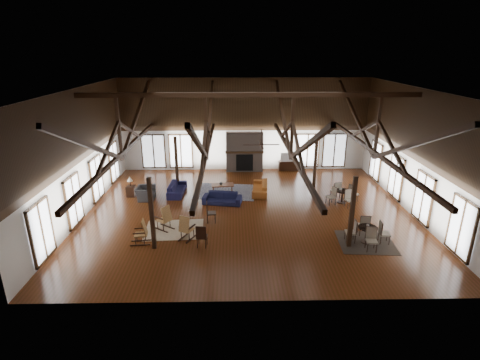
{
  "coord_description": "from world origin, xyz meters",
  "views": [
    {
      "loc": [
        -0.76,
        -17.1,
        7.74
      ],
      "look_at": [
        -0.4,
        1.0,
        1.34
      ],
      "focal_mm": 28.0,
      "sensor_mm": 36.0,
      "label": 1
    }
  ],
  "objects_px": {
    "cafe_table_far": "(342,194)",
    "tv_console": "(288,166)",
    "sofa_navy_left": "(177,189)",
    "armchair": "(146,193)",
    "sofa_orange": "(260,188)",
    "coffee_table": "(223,185)",
    "cafe_table_near": "(368,232)",
    "sofa_navy_front": "(222,198)"
  },
  "relations": [
    {
      "from": "coffee_table",
      "to": "sofa_navy_front",
      "type": "bearing_deg",
      "value": -95.2
    },
    {
      "from": "sofa_navy_front",
      "to": "sofa_navy_left",
      "type": "xyz_separation_m",
      "value": [
        -2.57,
        1.46,
        0.01
      ]
    },
    {
      "from": "cafe_table_far",
      "to": "tv_console",
      "type": "relative_size",
      "value": 1.5
    },
    {
      "from": "coffee_table",
      "to": "tv_console",
      "type": "relative_size",
      "value": 1.06
    },
    {
      "from": "cafe_table_far",
      "to": "tv_console",
      "type": "bearing_deg",
      "value": 110.21
    },
    {
      "from": "sofa_navy_left",
      "to": "sofa_orange",
      "type": "bearing_deg",
      "value": -87.26
    },
    {
      "from": "coffee_table",
      "to": "cafe_table_far",
      "type": "relative_size",
      "value": 0.71
    },
    {
      "from": "sofa_navy_left",
      "to": "sofa_orange",
      "type": "height_order",
      "value": "sofa_orange"
    },
    {
      "from": "coffee_table",
      "to": "cafe_table_near",
      "type": "height_order",
      "value": "cafe_table_near"
    },
    {
      "from": "sofa_navy_front",
      "to": "sofa_orange",
      "type": "height_order",
      "value": "sofa_orange"
    },
    {
      "from": "sofa_navy_front",
      "to": "sofa_navy_left",
      "type": "relative_size",
      "value": 0.98
    },
    {
      "from": "sofa_orange",
      "to": "armchair",
      "type": "xyz_separation_m",
      "value": [
        -6.25,
        -0.82,
        0.04
      ]
    },
    {
      "from": "sofa_orange",
      "to": "cafe_table_far",
      "type": "relative_size",
      "value": 1.14
    },
    {
      "from": "sofa_navy_left",
      "to": "armchair",
      "type": "xyz_separation_m",
      "value": [
        -1.59,
        -0.77,
        0.05
      ]
    },
    {
      "from": "sofa_orange",
      "to": "armchair",
      "type": "height_order",
      "value": "armchair"
    },
    {
      "from": "cafe_table_near",
      "to": "tv_console",
      "type": "bearing_deg",
      "value": 101.0
    },
    {
      "from": "cafe_table_near",
      "to": "cafe_table_far",
      "type": "bearing_deg",
      "value": 88.03
    },
    {
      "from": "cafe_table_near",
      "to": "tv_console",
      "type": "height_order",
      "value": "cafe_table_near"
    },
    {
      "from": "sofa_navy_left",
      "to": "armchair",
      "type": "height_order",
      "value": "armchair"
    },
    {
      "from": "tv_console",
      "to": "sofa_navy_left",
      "type": "bearing_deg",
      "value": -148.48
    },
    {
      "from": "sofa_orange",
      "to": "tv_console",
      "type": "xyz_separation_m",
      "value": [
        2.16,
        4.14,
        0.0
      ]
    },
    {
      "from": "sofa_navy_left",
      "to": "armchair",
      "type": "bearing_deg",
      "value": 118.2
    },
    {
      "from": "cafe_table_far",
      "to": "tv_console",
      "type": "xyz_separation_m",
      "value": [
        -2.08,
        5.66,
        -0.16
      ]
    },
    {
      "from": "sofa_navy_left",
      "to": "cafe_table_near",
      "type": "distance_m",
      "value": 10.49
    },
    {
      "from": "tv_console",
      "to": "cafe_table_near",
      "type": "bearing_deg",
      "value": -79.0
    },
    {
      "from": "armchair",
      "to": "cafe_table_near",
      "type": "xyz_separation_m",
      "value": [
        10.35,
        -4.99,
        0.13
      ]
    },
    {
      "from": "sofa_navy_left",
      "to": "tv_console",
      "type": "height_order",
      "value": "tv_console"
    },
    {
      "from": "sofa_navy_left",
      "to": "tv_console",
      "type": "bearing_deg",
      "value": -56.28
    },
    {
      "from": "sofa_navy_left",
      "to": "cafe_table_near",
      "type": "xyz_separation_m",
      "value": [
        8.76,
        -5.76,
        0.18
      ]
    },
    {
      "from": "sofa_navy_left",
      "to": "armchair",
      "type": "relative_size",
      "value": 1.93
    },
    {
      "from": "coffee_table",
      "to": "cafe_table_far",
      "type": "height_order",
      "value": "cafe_table_far"
    },
    {
      "from": "coffee_table",
      "to": "tv_console",
      "type": "distance_m",
      "value": 5.89
    },
    {
      "from": "sofa_navy_left",
      "to": "coffee_table",
      "type": "height_order",
      "value": "sofa_navy_left"
    },
    {
      "from": "cafe_table_far",
      "to": "tv_console",
      "type": "height_order",
      "value": "cafe_table_far"
    },
    {
      "from": "armchair",
      "to": "coffee_table",
      "type": "bearing_deg",
      "value": -78.7
    },
    {
      "from": "cafe_table_near",
      "to": "tv_console",
      "type": "relative_size",
      "value": 1.52
    },
    {
      "from": "sofa_navy_left",
      "to": "sofa_orange",
      "type": "relative_size",
      "value": 0.99
    },
    {
      "from": "cafe_table_far",
      "to": "coffee_table",
      "type": "bearing_deg",
      "value": 165.78
    },
    {
      "from": "coffee_table",
      "to": "cafe_table_near",
      "type": "relative_size",
      "value": 0.7
    },
    {
      "from": "sofa_navy_front",
      "to": "cafe_table_near",
      "type": "distance_m",
      "value": 7.54
    },
    {
      "from": "coffee_table",
      "to": "tv_console",
      "type": "bearing_deg",
      "value": 37.72
    },
    {
      "from": "tv_console",
      "to": "armchair",
      "type": "bearing_deg",
      "value": -149.48
    }
  ]
}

